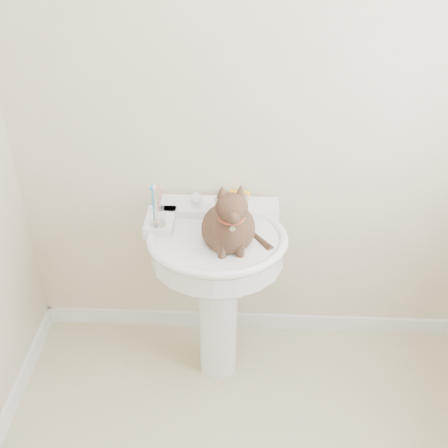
# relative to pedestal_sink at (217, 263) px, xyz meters

# --- Properties ---
(wall_back) EXTENTS (2.20, 0.00, 2.50)m
(wall_back) POSITION_rel_pedestal_sink_xyz_m (0.17, 0.29, 0.60)
(wall_back) COLOR beige
(wall_back) RESTS_ON ground
(baseboard_back) EXTENTS (2.20, 0.02, 0.09)m
(baseboard_back) POSITION_rel_pedestal_sink_xyz_m (0.17, 0.28, -0.61)
(baseboard_back) COLOR white
(baseboard_back) RESTS_ON floor
(pedestal_sink) EXTENTS (0.60, 0.59, 0.83)m
(pedestal_sink) POSITION_rel_pedestal_sink_xyz_m (0.00, 0.00, 0.00)
(pedestal_sink) COLOR white
(pedestal_sink) RESTS_ON floor
(faucet) EXTENTS (0.28, 0.12, 0.14)m
(faucet) POSITION_rel_pedestal_sink_xyz_m (0.00, 0.15, 0.22)
(faucet) COLOR silver
(faucet) RESTS_ON pedestal_sink
(soap_bar) EXTENTS (0.10, 0.07, 0.03)m
(soap_bar) POSITION_rel_pedestal_sink_xyz_m (0.09, 0.24, 0.19)
(soap_bar) COLOR #F5A119
(soap_bar) RESTS_ON pedestal_sink
(toothbrush_cup) EXTENTS (0.07, 0.07, 0.18)m
(toothbrush_cup) POSITION_rel_pedestal_sink_xyz_m (-0.24, 0.02, 0.23)
(toothbrush_cup) COLOR silver
(toothbrush_cup) RESTS_ON pedestal_sink
(cat) EXTENTS (0.24, 0.30, 0.44)m
(cat) POSITION_rel_pedestal_sink_xyz_m (0.05, -0.05, 0.23)
(cat) COLOR #523023
(cat) RESTS_ON pedestal_sink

